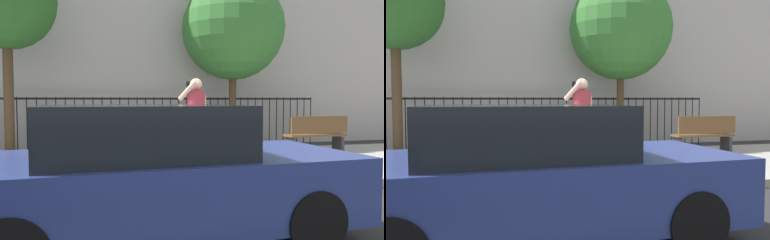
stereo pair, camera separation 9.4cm
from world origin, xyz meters
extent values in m
plane|color=#28282B|center=(0.00, 0.00, 0.00)|extent=(60.00, 60.00, 0.00)
cube|color=#9E9B93|center=(0.00, 2.20, 0.07)|extent=(28.00, 4.40, 0.15)
cube|color=#BCB7B2|center=(0.00, 8.50, 5.05)|extent=(28.00, 4.00, 10.10)
cube|color=black|center=(0.00, 5.90, 1.55)|extent=(12.00, 0.04, 0.06)
cylinder|color=black|center=(-3.70, 5.90, 0.80)|extent=(0.03, 0.03, 1.60)
cylinder|color=black|center=(-3.45, 5.90, 0.80)|extent=(0.03, 0.03, 1.60)
cylinder|color=black|center=(-3.19, 5.90, 0.80)|extent=(0.03, 0.03, 1.60)
cylinder|color=black|center=(-2.94, 5.90, 0.80)|extent=(0.03, 0.03, 1.60)
cylinder|color=black|center=(-2.68, 5.90, 0.80)|extent=(0.03, 0.03, 1.60)
cylinder|color=black|center=(-2.43, 5.90, 0.80)|extent=(0.03, 0.03, 1.60)
cylinder|color=black|center=(-2.17, 5.90, 0.80)|extent=(0.03, 0.03, 1.60)
cylinder|color=black|center=(-1.91, 5.90, 0.80)|extent=(0.03, 0.03, 1.60)
cylinder|color=black|center=(-1.66, 5.90, 0.80)|extent=(0.03, 0.03, 1.60)
cylinder|color=black|center=(-1.40, 5.90, 0.80)|extent=(0.03, 0.03, 1.60)
cylinder|color=black|center=(-1.15, 5.90, 0.80)|extent=(0.03, 0.03, 1.60)
cylinder|color=black|center=(-0.89, 5.90, 0.80)|extent=(0.03, 0.03, 1.60)
cylinder|color=black|center=(-0.64, 5.90, 0.80)|extent=(0.03, 0.03, 1.60)
cylinder|color=black|center=(-0.38, 5.90, 0.80)|extent=(0.03, 0.03, 1.60)
cylinder|color=black|center=(-0.13, 5.90, 0.80)|extent=(0.03, 0.03, 1.60)
cylinder|color=black|center=(0.13, 5.90, 0.80)|extent=(0.03, 0.03, 1.60)
cylinder|color=black|center=(0.38, 5.90, 0.80)|extent=(0.03, 0.03, 1.60)
cylinder|color=black|center=(0.64, 5.90, 0.80)|extent=(0.03, 0.03, 1.60)
cylinder|color=black|center=(0.89, 5.90, 0.80)|extent=(0.03, 0.03, 1.60)
cylinder|color=black|center=(1.15, 5.90, 0.80)|extent=(0.03, 0.03, 1.60)
cylinder|color=black|center=(1.40, 5.90, 0.80)|extent=(0.03, 0.03, 1.60)
cylinder|color=black|center=(1.66, 5.90, 0.80)|extent=(0.03, 0.03, 1.60)
cylinder|color=black|center=(1.91, 5.90, 0.80)|extent=(0.03, 0.03, 1.60)
cylinder|color=black|center=(2.17, 5.90, 0.80)|extent=(0.03, 0.03, 1.60)
cylinder|color=black|center=(2.43, 5.90, 0.80)|extent=(0.03, 0.03, 1.60)
cylinder|color=black|center=(2.68, 5.90, 0.80)|extent=(0.03, 0.03, 1.60)
cylinder|color=black|center=(2.94, 5.90, 0.80)|extent=(0.03, 0.03, 1.60)
cylinder|color=black|center=(3.19, 5.90, 0.80)|extent=(0.03, 0.03, 1.60)
cylinder|color=black|center=(3.45, 5.90, 0.80)|extent=(0.03, 0.03, 1.60)
cylinder|color=black|center=(3.70, 5.90, 0.80)|extent=(0.03, 0.03, 1.60)
cylinder|color=black|center=(3.96, 5.90, 0.80)|extent=(0.03, 0.03, 1.60)
cylinder|color=black|center=(4.21, 5.90, 0.80)|extent=(0.03, 0.03, 1.60)
cylinder|color=black|center=(4.47, 5.90, 0.80)|extent=(0.03, 0.03, 1.60)
cylinder|color=black|center=(4.72, 5.90, 0.80)|extent=(0.03, 0.03, 1.60)
cylinder|color=black|center=(4.98, 5.90, 0.80)|extent=(0.03, 0.03, 1.60)
cylinder|color=black|center=(5.23, 5.90, 0.80)|extent=(0.03, 0.03, 1.60)
cylinder|color=black|center=(5.49, 5.90, 0.80)|extent=(0.03, 0.03, 1.60)
cylinder|color=black|center=(5.74, 5.90, 0.80)|extent=(0.03, 0.03, 1.60)
cylinder|color=black|center=(6.00, 5.90, 0.80)|extent=(0.03, 0.03, 1.60)
cube|color=navy|center=(-0.46, -1.39, 0.57)|extent=(4.28, 1.99, 0.70)
cube|color=black|center=(-0.66, -1.40, 1.17)|extent=(2.07, 1.69, 0.55)
cylinder|color=black|center=(0.85, -0.51, 0.32)|extent=(0.65, 0.25, 0.64)
cylinder|color=black|center=(0.93, -2.14, 0.32)|extent=(0.65, 0.25, 0.64)
cylinder|color=black|center=(-1.84, -0.63, 0.32)|extent=(0.65, 0.25, 0.64)
cylinder|color=beige|center=(0.66, 1.46, 0.55)|extent=(0.15, 0.15, 0.80)
cylinder|color=beige|center=(0.83, 1.55, 0.55)|extent=(0.15, 0.15, 0.80)
cylinder|color=#992D38|center=(0.75, 1.51, 1.32)|extent=(0.46, 0.46, 0.73)
sphere|color=beige|center=(0.75, 1.51, 1.80)|extent=(0.23, 0.23, 0.23)
cylinder|color=beige|center=(0.57, 1.42, 1.69)|extent=(0.31, 0.50, 0.39)
cylinder|color=beige|center=(0.92, 1.60, 1.30)|extent=(0.09, 0.09, 0.56)
cube|color=black|center=(0.58, 1.49, 1.78)|extent=(0.07, 0.04, 0.15)
cube|color=brown|center=(0.98, 1.62, 1.21)|extent=(0.32, 0.27, 0.34)
cube|color=brown|center=(4.40, 3.17, 0.60)|extent=(1.60, 0.45, 0.05)
cube|color=brown|center=(4.40, 2.98, 0.88)|extent=(1.60, 0.06, 0.44)
cube|color=#333338|center=(3.70, 3.17, 0.35)|extent=(0.08, 0.41, 0.40)
cube|color=#333338|center=(5.10, 3.17, 0.35)|extent=(0.08, 0.41, 0.40)
cylinder|color=#4C3823|center=(-3.18, 4.86, 1.65)|extent=(0.24, 0.24, 3.30)
sphere|color=#2D6628|center=(-3.18, 4.86, 3.96)|extent=(2.40, 2.40, 2.40)
cylinder|color=#4C3823|center=(2.94, 5.31, 1.40)|extent=(0.22, 0.22, 2.81)
sphere|color=#387A33|center=(2.94, 5.31, 3.65)|extent=(3.07, 3.07, 3.07)
camera|label=1|loc=(-1.13, -5.29, 1.50)|focal=34.86mm
camera|label=2|loc=(-1.04, -5.32, 1.50)|focal=34.86mm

